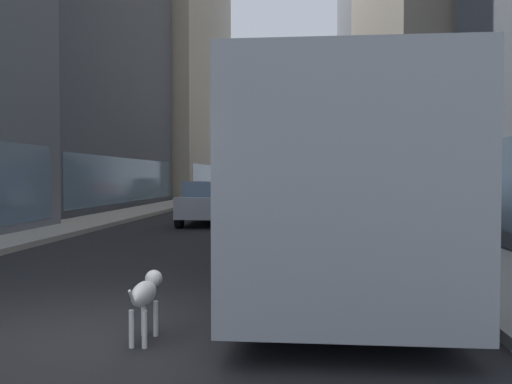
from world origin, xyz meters
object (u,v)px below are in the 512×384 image
transit_bus (326,178)px  car_red_coupe (309,187)px  car_black_suv (289,190)px  dalmatian_dog (146,294)px  car_grey_wagon (314,199)px  car_white_van (245,188)px  car_silver_sedan (209,203)px  box_truck (243,179)px

transit_bus → car_red_coupe: (0.00, 37.10, -0.96)m
car_black_suv → dalmatian_dog: car_black_suv is taller
car_grey_wagon → car_white_van: size_ratio=1.05×
car_black_suv → car_red_coupe: size_ratio=1.19×
transit_bus → car_red_coupe: 37.11m
transit_bus → car_black_suv: bearing=93.2°
car_silver_sedan → transit_bus: bearing=-65.9°
car_black_suv → car_white_van: same height
transit_bus → car_black_suv: 28.44m
transit_bus → car_black_suv: (-1.60, 28.38, -0.95)m
car_black_suv → car_white_van: (-4.00, 6.70, -0.00)m
car_white_van → dalmatian_dog: car_white_van is taller
transit_bus → car_white_van: (-5.60, 35.08, -0.95)m
car_black_suv → car_red_coupe: same height
car_silver_sedan → car_grey_wagon: (4.00, 3.79, 0.00)m
car_silver_sedan → car_white_van: same height
transit_bus → car_white_van: size_ratio=2.55×
dalmatian_dog → box_truck: bearing=94.2°
car_black_suv → box_truck: size_ratio=0.63×
dalmatian_dog → transit_bus: bearing=65.9°
car_black_suv → car_white_van: 7.81m
car_silver_sedan → car_red_coupe: bearing=81.9°
transit_bus → car_silver_sedan: transit_bus is taller
transit_bus → car_silver_sedan: bearing=114.1°
car_grey_wagon → car_red_coupe: bearing=90.0°
car_silver_sedan → dalmatian_dog: bearing=-82.4°
car_red_coupe → car_grey_wagon: size_ratio=0.84×
car_grey_wagon → dalmatian_dog: size_ratio=4.92×
car_silver_sedan → car_red_coupe: size_ratio=0.99×
box_truck → car_red_coupe: bearing=76.8°
car_black_suv → dalmatian_dog: 33.24m
car_black_suv → car_white_van: size_ratio=1.05×
car_silver_sedan → car_grey_wagon: bearing=43.4°
car_grey_wagon → dalmatian_dog: 17.71m
car_white_van → box_truck: 15.09m
car_red_coupe → transit_bus: bearing=-90.0°
car_red_coupe → car_white_van: size_ratio=0.88×
transit_bus → dalmatian_dog: (-2.17, -4.85, -1.26)m
car_black_suv → car_silver_sedan: (-2.40, -19.44, -0.01)m
box_truck → dalmatian_dog: size_ratio=7.79×
car_red_coupe → car_white_van: same height
car_red_coupe → car_silver_sedan: bearing=-98.1°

